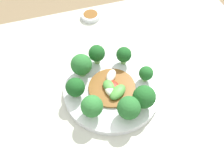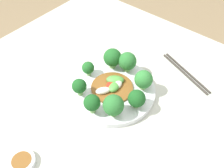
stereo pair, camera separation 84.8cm
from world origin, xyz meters
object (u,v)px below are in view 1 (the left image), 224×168
stirfry_center (112,87)px  sauce_dish (91,16)px  broccoli_east (146,73)px  broccoli_northeast (124,55)px  broccoli_southeast (144,97)px  broccoli_southwest (92,106)px  plate (112,90)px  broccoli_north (97,54)px  broccoli_west (75,87)px  broccoli_northwest (81,65)px  broccoli_south (129,108)px

stirfry_center → sauce_dish: bearing=86.1°
broccoli_east → sauce_dish: broccoli_east is taller
broccoli_east → sauce_dish: size_ratio=0.74×
broccoli_east → sauce_dish: 0.34m
broccoli_northeast → sauce_dish: (-0.04, 0.25, -0.04)m
broccoli_southeast → broccoli_southwest: broccoli_southeast is taller
plate → broccoli_north: (-0.01, 0.10, 0.05)m
broccoli_southeast → broccoli_west: 0.18m
sauce_dish → broccoli_north: bearing=-99.2°
broccoli_northwest → stirfry_center: bearing=-49.2°
broccoli_southeast → broccoli_southwest: 0.13m
broccoli_north → stirfry_center: bearing=-82.7°
broccoli_south → broccoli_northeast: (0.05, 0.17, -0.00)m
broccoli_north → broccoli_west: 0.13m
plate → broccoli_west: broccoli_west is taller
broccoli_northwest → stirfry_center: (0.07, -0.08, -0.03)m
broccoli_southwest → sauce_dish: bearing=76.4°
plate → broccoli_south: size_ratio=3.92×
plate → broccoli_northeast: 0.11m
plate → broccoli_northeast: bearing=52.7°
plate → stirfry_center: bearing=-89.0°
broccoli_southwest → sauce_dish: 0.40m
plate → broccoli_northwest: 0.11m
broccoli_north → sauce_dish: (0.04, 0.22, -0.05)m
broccoli_southwest → stirfry_center: size_ratio=0.51×
broccoli_east → stirfry_center: size_ratio=0.38×
broccoli_west → broccoli_northeast: bearing=23.9°
broccoli_southwest → broccoli_northeast: (0.13, 0.14, -0.00)m
broccoli_southwest → sauce_dish: size_ratio=0.99×
broccoli_southeast → broccoli_east: broccoli_southeast is taller
broccoli_west → stirfry_center: 0.10m
plate → stirfry_center: 0.02m
broccoli_west → stirfry_center: (0.10, -0.01, -0.02)m
stirfry_center → broccoli_west: bearing=173.3°
broccoli_south → stirfry_center: broccoli_south is taller
broccoli_northeast → stirfry_center: 0.10m
broccoli_northeast → sauce_dish: bearing=98.5°
broccoli_northwest → plate: bearing=-48.2°
broccoli_southwest → broccoli_south: 0.09m
broccoli_southwest → broccoli_north: size_ratio=1.04×
broccoli_north → broccoli_northeast: size_ratio=1.09×
broccoli_southeast → sauce_dish: bearing=95.4°
broccoli_east → stirfry_center: 0.10m
broccoli_southeast → sauce_dish: (-0.04, 0.41, -0.05)m
broccoli_west → broccoli_east: broccoli_west is taller
plate → sauce_dish: bearing=86.0°
broccoli_southwest → broccoli_north: broccoli_southwest is taller
broccoli_northeast → plate: bearing=-127.3°
plate → broccoli_north: broccoli_north is taller
plate → sauce_dish: (0.02, 0.33, -0.00)m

